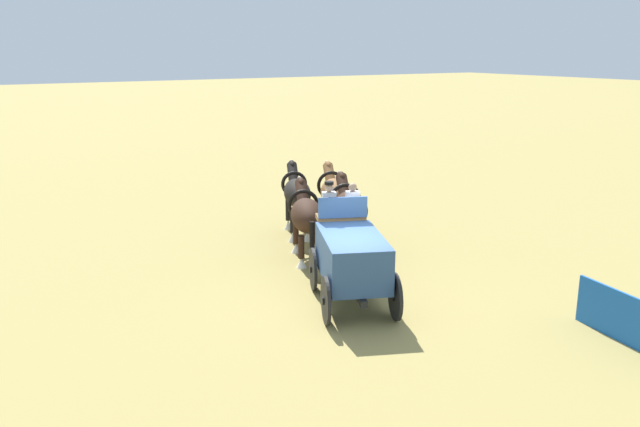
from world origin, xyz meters
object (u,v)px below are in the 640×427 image
object	(u,v)px
draft_horse_lead_off	(335,194)
draft_horse_lead_near	(297,194)
draft_horse_rear_near	(307,216)
draft_horse_rear_off	(350,210)
show_wagon	(351,256)

from	to	relation	value
draft_horse_lead_off	draft_horse_lead_near	bearing A→B (deg)	66.47
draft_horse_rear_near	draft_horse_lead_near	world-z (taller)	draft_horse_lead_near
draft_horse_rear_near	draft_horse_rear_off	xyz separation A→B (m)	(-0.51, -1.20, 0.13)
draft_horse_rear_near	draft_horse_rear_off	world-z (taller)	draft_horse_rear_off
show_wagon	draft_horse_lead_off	world-z (taller)	show_wagon
show_wagon	draft_horse_lead_near	world-z (taller)	show_wagon
draft_horse_lead_near	draft_horse_lead_off	distance (m)	1.30
draft_horse_rear_off	draft_horse_lead_near	bearing A→B (deg)	3.58
show_wagon	draft_horse_rear_off	world-z (taller)	show_wagon
draft_horse_rear_near	draft_horse_lead_near	bearing A→B (deg)	-22.85
draft_horse_lead_off	show_wagon	bearing A→B (deg)	151.09
show_wagon	draft_horse_rear_off	xyz separation A→B (m)	(2.99, -1.97, 0.26)
show_wagon	draft_horse_rear_near	bearing A→B (deg)	-12.41
show_wagon	draft_horse_lead_off	bearing A→B (deg)	-28.91
show_wagon	draft_horse_lead_near	size ratio (longest dim) A/B	1.80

